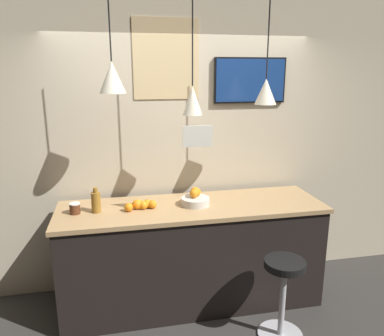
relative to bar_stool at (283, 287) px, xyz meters
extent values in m
cube|color=beige|center=(-0.63, 1.12, 0.99)|extent=(8.00, 0.06, 2.90)
cube|color=black|center=(-0.63, 0.65, 0.01)|extent=(2.38, 0.68, 0.94)
cube|color=tan|center=(-0.63, 0.65, 0.50)|extent=(2.42, 0.72, 0.04)
cylinder|color=#B7B7BC|center=(0.00, 0.00, -0.45)|extent=(0.38, 0.38, 0.02)
cylinder|color=#B7B7BC|center=(0.00, 0.00, -0.13)|extent=(0.05, 0.05, 0.62)
cylinder|color=black|center=(0.00, 0.00, 0.21)|extent=(0.33, 0.33, 0.06)
cylinder|color=beige|center=(-0.59, 0.65, 0.55)|extent=(0.26, 0.26, 0.07)
sphere|color=orange|center=(-0.59, 0.69, 0.63)|extent=(0.09, 0.09, 0.09)
sphere|color=orange|center=(-0.57, 0.69, 0.63)|extent=(0.07, 0.07, 0.07)
sphere|color=orange|center=(-0.61, 0.65, 0.63)|extent=(0.08, 0.08, 0.08)
sphere|color=orange|center=(-1.08, 0.65, 0.56)|extent=(0.07, 0.07, 0.07)
sphere|color=orange|center=(-1.03, 0.66, 0.56)|extent=(0.08, 0.08, 0.08)
sphere|color=orange|center=(-1.07, 0.64, 0.55)|extent=(0.07, 0.07, 0.07)
sphere|color=orange|center=(-1.12, 0.65, 0.56)|extent=(0.09, 0.09, 0.09)
sphere|color=orange|center=(-1.07, 0.64, 0.56)|extent=(0.07, 0.07, 0.07)
sphere|color=orange|center=(-1.08, 0.65, 0.56)|extent=(0.07, 0.07, 0.07)
sphere|color=orange|center=(-1.09, 0.65, 0.55)|extent=(0.07, 0.07, 0.07)
sphere|color=orange|center=(-1.03, 0.69, 0.55)|extent=(0.07, 0.07, 0.07)
sphere|color=orange|center=(-1.20, 0.61, 0.56)|extent=(0.08, 0.08, 0.08)
sphere|color=orange|center=(-0.99, 0.64, 0.56)|extent=(0.08, 0.08, 0.08)
sphere|color=orange|center=(-1.02, 0.67, 0.56)|extent=(0.07, 0.07, 0.07)
cylinder|color=olive|center=(-1.47, 0.65, 0.61)|extent=(0.08, 0.08, 0.18)
cylinder|color=olive|center=(-1.47, 0.65, 0.72)|extent=(0.04, 0.04, 0.04)
cylinder|color=#562D19|center=(-1.65, 0.65, 0.56)|extent=(0.09, 0.09, 0.09)
cylinder|color=white|center=(-1.65, 0.65, 0.61)|extent=(0.09, 0.09, 0.01)
cylinder|color=black|center=(-1.28, 0.63, 2.06)|extent=(0.01, 0.01, 0.56)
cone|color=beige|center=(-1.28, 0.63, 1.66)|extent=(0.21, 0.21, 0.25)
sphere|color=#F9EFCC|center=(-1.28, 0.63, 1.55)|extent=(0.04, 0.04, 0.04)
cylinder|color=black|center=(-0.63, 0.63, 1.96)|extent=(0.01, 0.01, 0.75)
cone|color=beige|center=(-0.63, 0.63, 1.46)|extent=(0.17, 0.17, 0.24)
sphere|color=#F9EFCC|center=(-0.63, 0.63, 1.36)|extent=(0.04, 0.04, 0.04)
cylinder|color=black|center=(0.03, 0.63, 1.99)|extent=(0.01, 0.01, 0.70)
cone|color=beige|center=(0.03, 0.63, 1.53)|extent=(0.19, 0.19, 0.22)
sphere|color=#F9EFCC|center=(0.03, 0.63, 1.44)|extent=(0.04, 0.04, 0.04)
cube|color=black|center=(0.04, 1.07, 1.62)|extent=(0.73, 0.04, 0.44)
cube|color=navy|center=(0.04, 1.05, 1.62)|extent=(0.70, 0.01, 0.41)
cube|color=silver|center=(-0.64, 0.37, 1.20)|extent=(0.24, 0.01, 0.17)
cube|color=#DBBC84|center=(-0.78, 1.08, 1.81)|extent=(0.62, 0.01, 0.73)
camera|label=1|loc=(-1.28, -2.50, 1.71)|focal=35.00mm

